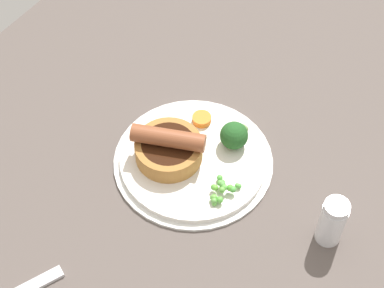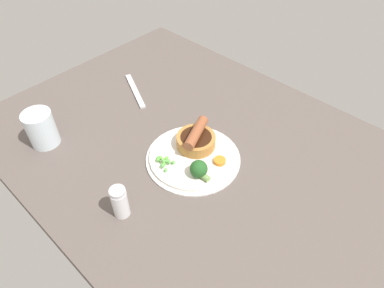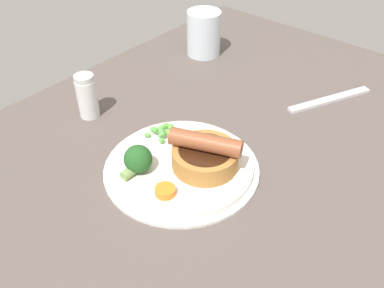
{
  "view_description": "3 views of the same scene",
  "coord_description": "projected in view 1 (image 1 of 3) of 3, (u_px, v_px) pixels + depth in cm",
  "views": [
    {
      "loc": [
        43.32,
        34.43,
        80.79
      ],
      "look_at": [
        -3.95,
        3.2,
        6.52
      ],
      "focal_mm": 60.0,
      "sensor_mm": 36.0,
      "label": 1
    },
    {
      "loc": [
        -43.2,
        46.53,
        66.61
      ],
      "look_at": [
        -2.28,
        2.94,
        6.93
      ],
      "focal_mm": 32.0,
      "sensor_mm": 36.0,
      "label": 2
    },
    {
      "loc": [
        -39.61,
        -29.1,
        46.97
      ],
      "look_at": [
        -1.7,
        3.14,
        7.28
      ],
      "focal_mm": 40.0,
      "sensor_mm": 36.0,
      "label": 3
    }
  ],
  "objects": [
    {
      "name": "dining_table",
      "position": [
        160.0,
        172.0,
        0.96
      ],
      "size": [
        110.0,
        80.0,
        3.0
      ],
      "primitive_type": "cube",
      "color": "#564C47",
      "rests_on": "ground"
    },
    {
      "name": "dinner_plate",
      "position": [
        193.0,
        160.0,
        0.95
      ],
      "size": [
        23.75,
        23.75,
        1.4
      ],
      "color": "silver",
      "rests_on": "dining_table"
    },
    {
      "name": "sausage_pudding",
      "position": [
        169.0,
        147.0,
        0.93
      ],
      "size": [
        9.93,
        10.89,
        5.67
      ],
      "rotation": [
        0.0,
        0.0,
        5.1
      ],
      "color": "#AD7538",
      "rests_on": "dinner_plate"
    },
    {
      "name": "pea_pile",
      "position": [
        222.0,
        189.0,
        0.9
      ],
      "size": [
        5.06,
        3.81,
        1.86
      ],
      "color": "#63B145",
      "rests_on": "dinner_plate"
    },
    {
      "name": "broccoli_floret_near",
      "position": [
        234.0,
        135.0,
        0.94
      ],
      "size": [
        5.25,
        4.22,
        4.22
      ],
      "rotation": [
        0.0,
        0.0,
        6.27
      ],
      "color": "#235623",
      "rests_on": "dinner_plate"
    },
    {
      "name": "carrot_slice_0",
      "position": [
        202.0,
        119.0,
        0.98
      ],
      "size": [
        3.04,
        3.04,
        1.04
      ],
      "primitive_type": "cylinder",
      "rotation": [
        0.0,
        0.0,
        4.67
      ],
      "color": "orange",
      "rests_on": "dinner_plate"
    },
    {
      "name": "salt_shaker",
      "position": [
        332.0,
        222.0,
        0.85
      ],
      "size": [
        3.56,
        3.56,
        8.08
      ],
      "color": "silver",
      "rests_on": "dining_table"
    }
  ]
}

